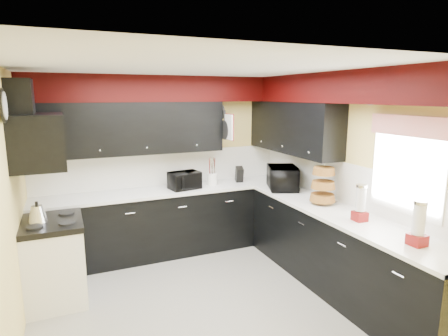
% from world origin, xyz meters
% --- Properties ---
extents(ground, '(3.60, 3.60, 0.00)m').
position_xyz_m(ground, '(0.00, 0.00, 0.00)').
color(ground, gray).
rests_on(ground, ground).
extents(wall_back, '(3.60, 0.06, 2.50)m').
position_xyz_m(wall_back, '(0.00, 1.80, 1.25)').
color(wall_back, '#E0C666').
rests_on(wall_back, ground).
extents(wall_right, '(0.06, 3.60, 2.50)m').
position_xyz_m(wall_right, '(1.80, 0.00, 1.25)').
color(wall_right, '#E0C666').
rests_on(wall_right, ground).
extents(wall_left, '(0.06, 3.60, 2.50)m').
position_xyz_m(wall_left, '(-1.80, 0.00, 1.25)').
color(wall_left, '#E0C666').
rests_on(wall_left, ground).
extents(ceiling, '(3.60, 3.60, 0.06)m').
position_xyz_m(ceiling, '(0.00, 0.00, 2.50)').
color(ceiling, white).
rests_on(ceiling, wall_back).
extents(cab_back, '(3.60, 0.60, 0.90)m').
position_xyz_m(cab_back, '(0.00, 1.50, 0.45)').
color(cab_back, black).
rests_on(cab_back, ground).
extents(cab_right, '(0.60, 3.00, 0.90)m').
position_xyz_m(cab_right, '(1.50, -0.30, 0.45)').
color(cab_right, black).
rests_on(cab_right, ground).
extents(counter_back, '(3.62, 0.64, 0.04)m').
position_xyz_m(counter_back, '(0.00, 1.50, 0.92)').
color(counter_back, white).
rests_on(counter_back, cab_back).
extents(counter_right, '(0.64, 3.02, 0.04)m').
position_xyz_m(counter_right, '(1.50, -0.30, 0.92)').
color(counter_right, white).
rests_on(counter_right, cab_right).
extents(splash_back, '(3.60, 0.02, 0.50)m').
position_xyz_m(splash_back, '(0.00, 1.79, 1.19)').
color(splash_back, white).
rests_on(splash_back, counter_back).
extents(splash_right, '(0.02, 3.60, 0.50)m').
position_xyz_m(splash_right, '(1.79, 0.00, 1.19)').
color(splash_right, white).
rests_on(splash_right, counter_right).
extents(upper_back, '(2.60, 0.35, 0.70)m').
position_xyz_m(upper_back, '(-0.50, 1.62, 1.80)').
color(upper_back, black).
rests_on(upper_back, wall_back).
extents(upper_right, '(0.35, 1.80, 0.70)m').
position_xyz_m(upper_right, '(1.62, 0.90, 1.80)').
color(upper_right, black).
rests_on(upper_right, wall_right).
extents(soffit_back, '(3.60, 0.36, 0.35)m').
position_xyz_m(soffit_back, '(0.00, 1.62, 2.33)').
color(soffit_back, black).
rests_on(soffit_back, wall_back).
extents(soffit_right, '(0.36, 3.24, 0.35)m').
position_xyz_m(soffit_right, '(1.62, -0.18, 2.33)').
color(soffit_right, black).
rests_on(soffit_right, wall_right).
extents(stove, '(0.60, 0.75, 0.86)m').
position_xyz_m(stove, '(-1.50, 0.75, 0.43)').
color(stove, white).
rests_on(stove, ground).
extents(cooktop, '(0.62, 0.77, 0.06)m').
position_xyz_m(cooktop, '(-1.50, 0.75, 0.89)').
color(cooktop, black).
rests_on(cooktop, stove).
extents(hood, '(0.50, 0.78, 0.55)m').
position_xyz_m(hood, '(-1.55, 0.75, 1.78)').
color(hood, black).
rests_on(hood, wall_left).
extents(hood_duct, '(0.24, 0.40, 0.40)m').
position_xyz_m(hood_duct, '(-1.68, 0.75, 2.20)').
color(hood_duct, black).
rests_on(hood_duct, wall_left).
extents(window, '(0.03, 0.86, 0.96)m').
position_xyz_m(window, '(1.79, -0.90, 1.55)').
color(window, white).
rests_on(window, wall_right).
extents(valance, '(0.04, 0.88, 0.20)m').
position_xyz_m(valance, '(1.73, -0.90, 1.95)').
color(valance, red).
rests_on(valance, wall_right).
extents(pan_top, '(0.03, 0.22, 0.40)m').
position_xyz_m(pan_top, '(0.82, 1.55, 2.00)').
color(pan_top, black).
rests_on(pan_top, upper_back).
extents(pan_mid, '(0.03, 0.28, 0.46)m').
position_xyz_m(pan_mid, '(0.82, 1.42, 1.75)').
color(pan_mid, black).
rests_on(pan_mid, upper_back).
extents(pan_low, '(0.03, 0.24, 0.42)m').
position_xyz_m(pan_low, '(0.82, 1.68, 1.72)').
color(pan_low, black).
rests_on(pan_low, upper_back).
extents(cut_board, '(0.03, 0.26, 0.35)m').
position_xyz_m(cut_board, '(0.83, 1.30, 1.80)').
color(cut_board, white).
rests_on(cut_board, upper_back).
extents(baskets, '(0.27, 0.27, 0.50)m').
position_xyz_m(baskets, '(1.52, 0.05, 1.18)').
color(baskets, brown).
rests_on(baskets, upper_right).
extents(clock, '(0.03, 0.30, 0.30)m').
position_xyz_m(clock, '(-1.77, 0.25, 2.15)').
color(clock, black).
rests_on(clock, wall_left).
extents(deco_plate, '(0.03, 0.24, 0.24)m').
position_xyz_m(deco_plate, '(1.77, -0.35, 2.25)').
color(deco_plate, white).
rests_on(deco_plate, wall_right).
extents(toaster_oven, '(0.47, 0.41, 0.24)m').
position_xyz_m(toaster_oven, '(0.21, 1.43, 1.06)').
color(toaster_oven, black).
rests_on(toaster_oven, counter_back).
extents(microwave, '(0.57, 0.67, 0.32)m').
position_xyz_m(microwave, '(1.48, 0.88, 1.10)').
color(microwave, black).
rests_on(microwave, counter_right).
extents(utensil_crock, '(0.19, 0.19, 0.17)m').
position_xyz_m(utensil_crock, '(0.66, 1.52, 1.02)').
color(utensil_crock, white).
rests_on(utensil_crock, counter_back).
extents(knife_block, '(0.14, 0.17, 0.23)m').
position_xyz_m(knife_block, '(1.10, 1.50, 1.05)').
color(knife_block, black).
rests_on(knife_block, counter_back).
extents(kettle, '(0.26, 0.26, 0.18)m').
position_xyz_m(kettle, '(-1.63, 0.76, 1.01)').
color(kettle, '#BABABE').
rests_on(kettle, cooktop).
extents(dispenser_a, '(0.14, 0.14, 0.35)m').
position_xyz_m(dispenser_a, '(1.48, -0.61, 1.12)').
color(dispenser_a, '#670600').
rests_on(dispenser_a, counter_right).
extents(dispenser_b, '(0.14, 0.14, 0.37)m').
position_xyz_m(dispenser_b, '(1.48, -1.32, 1.13)').
color(dispenser_b, '#5E0D14').
rests_on(dispenser_b, counter_right).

